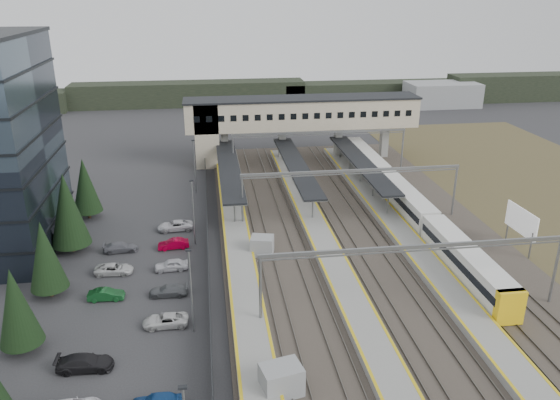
{
  "coord_description": "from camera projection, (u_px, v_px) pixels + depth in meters",
  "views": [
    {
      "loc": [
        -6.01,
        -49.64,
        28.33
      ],
      "look_at": [
        2.61,
        12.78,
        4.0
      ],
      "focal_mm": 35.0,
      "sensor_mm": 36.0,
      "label": 1
    }
  ],
  "objects": [
    {
      "name": "relay_cabin_far",
      "position": [
        262.0,
        246.0,
        61.84
      ],
      "size": [
        2.94,
        2.63,
        2.3
      ],
      "color": "gray",
      "rests_on": "ground"
    },
    {
      "name": "treeline_far",
      "position": [
        318.0,
        93.0,
        144.1
      ],
      "size": [
        170.0,
        19.0,
        7.0
      ],
      "color": "black",
      "rests_on": "ground"
    },
    {
      "name": "ground",
      "position": [
        272.0,
        281.0,
        56.85
      ],
      "size": [
        220.0,
        220.0,
        0.0
      ],
      "primitive_type": "plane",
      "color": "#2B2B2D",
      "rests_on": "ground"
    },
    {
      "name": "train",
      "position": [
        405.0,
        201.0,
        73.25
      ],
      "size": [
        2.61,
        54.57,
        3.29
      ],
      "color": "silver",
      "rests_on": "ground"
    },
    {
      "name": "fence",
      "position": [
        208.0,
        254.0,
        60.28
      ],
      "size": [
        0.08,
        90.0,
        2.0
      ],
      "color": "#26282B",
      "rests_on": "ground"
    },
    {
      "name": "conifer_row",
      "position": [
        33.0,
        271.0,
        48.73
      ],
      "size": [
        4.42,
        49.82,
        9.5
      ],
      "color": "black",
      "rests_on": "ground"
    },
    {
      "name": "relay_cabin_near",
      "position": [
        281.0,
        381.0,
        40.44
      ],
      "size": [
        3.4,
        2.8,
        2.49
      ],
      "color": "gray",
      "rests_on": "ground"
    },
    {
      "name": "billboard",
      "position": [
        521.0,
        222.0,
        62.55
      ],
      "size": [
        0.36,
        5.97,
        5.07
      ],
      "color": "gray",
      "rests_on": "ground"
    },
    {
      "name": "canopies",
      "position": [
        296.0,
        165.0,
        81.28
      ],
      "size": [
        23.1,
        30.0,
        3.28
      ],
      "color": "black",
      "rests_on": "ground"
    },
    {
      "name": "footbridge",
      "position": [
        286.0,
        117.0,
        93.78
      ],
      "size": [
        40.4,
        6.4,
        11.2
      ],
      "color": "#B8AD90",
      "rests_on": "ground"
    },
    {
      "name": "lampposts",
      "position": [
        192.0,
        242.0,
        55.42
      ],
      "size": [
        0.5,
        53.25,
        8.07
      ],
      "color": "gray",
      "rests_on": "ground"
    },
    {
      "name": "gantries",
      "position": [
        378.0,
        211.0,
        58.99
      ],
      "size": [
        28.4,
        62.28,
        7.17
      ],
      "color": "gray",
      "rests_on": "ground"
    },
    {
      "name": "rail_corridor",
      "position": [
        347.0,
        251.0,
        62.55
      ],
      "size": [
        34.0,
        90.0,
        0.92
      ],
      "color": "#353128",
      "rests_on": "ground"
    },
    {
      "name": "car_park",
      "position": [
        132.0,
        330.0,
        47.55
      ],
      "size": [
        10.58,
        44.64,
        1.29
      ],
      "color": "#9F9EA2",
      "rests_on": "ground"
    }
  ]
}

